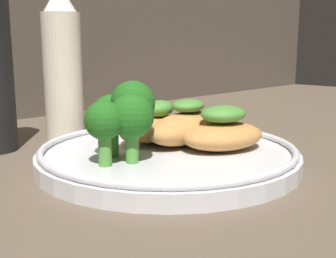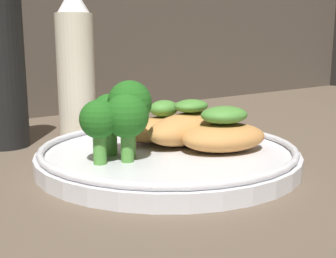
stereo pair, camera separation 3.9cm
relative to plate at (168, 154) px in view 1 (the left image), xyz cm
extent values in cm
cube|color=brown|center=(0.00, 0.00, -1.49)|extent=(180.00, 180.00, 1.00)
cylinder|color=silver|center=(0.00, 0.00, -0.29)|extent=(24.10, 24.10, 1.40)
torus|color=silver|center=(0.00, 0.00, 0.71)|extent=(23.50, 23.50, 0.60)
ellipsoid|color=#BC7F42|center=(3.76, -3.47, 1.69)|extent=(9.45, 7.65, 2.55)
ellipsoid|color=#478433|center=(3.76, -3.47, 3.76)|extent=(5.28, 4.66, 1.59)
ellipsoid|color=#BC7F42|center=(3.41, 0.54, 1.98)|extent=(11.48, 6.15, 3.15)
ellipsoid|color=#478433|center=(3.41, 0.54, 4.19)|extent=(4.05, 3.40, 1.27)
ellipsoid|color=#BC7F42|center=(2.67, 3.80, 1.61)|extent=(11.40, 6.74, 2.40)
ellipsoid|color=#478433|center=(2.67, 3.80, 3.66)|extent=(3.69, 3.12, 1.69)
cylinder|color=#4C8E38|center=(-4.24, 0.07, 2.15)|extent=(0.93, 0.93, 3.47)
sphere|color=#1E5B19|center=(-4.24, 0.07, 5.20)|extent=(3.78, 3.78, 3.78)
cylinder|color=#4C8E38|center=(-4.96, 1.96, 1.60)|extent=(1.10, 1.10, 2.38)
sphere|color=#1E5B19|center=(-4.96, 1.96, 4.05)|extent=(3.61, 3.61, 3.61)
cylinder|color=#4C8E38|center=(-7.28, -0.40, 1.72)|extent=(1.08, 1.08, 2.61)
sphere|color=#1E5B19|center=(-7.28, -0.40, 4.13)|extent=(3.15, 3.15, 3.15)
cylinder|color=#4C8E38|center=(-5.18, -0.88, 1.71)|extent=(1.07, 1.07, 2.60)
sphere|color=#1E5B19|center=(-5.18, -0.88, 4.30)|extent=(3.69, 3.69, 3.69)
cylinder|color=beige|center=(-0.23, 17.22, 6.37)|extent=(4.52, 4.52, 14.72)
camera|label=1|loc=(-27.34, -26.38, 9.78)|focal=45.00mm
camera|label=2|loc=(-24.52, -29.02, 9.78)|focal=45.00mm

